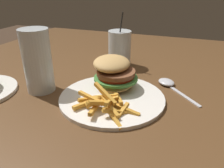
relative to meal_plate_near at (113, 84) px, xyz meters
name	(u,v)px	position (x,y,z in m)	size (l,w,h in m)	color
dining_table	(80,110)	(0.03, 0.13, -0.13)	(1.48, 1.16, 0.76)	brown
meal_plate_near	(113,84)	(0.00, 0.00, 0.00)	(0.28, 0.28, 0.10)	white
beer_glass	(38,64)	(-0.05, 0.21, 0.05)	(0.08, 0.08, 0.18)	silver
juice_glass	(120,50)	(0.23, 0.06, 0.03)	(0.08, 0.08, 0.20)	silver
spoon	(168,83)	(0.12, -0.14, -0.02)	(0.15, 0.14, 0.02)	silver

